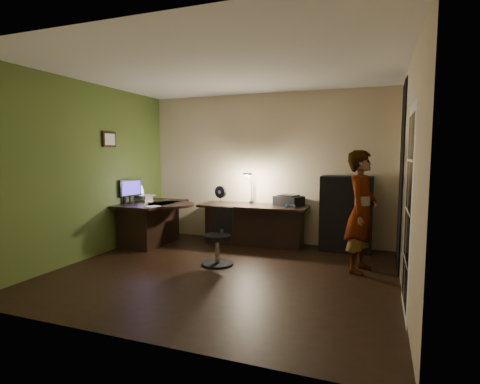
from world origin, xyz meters
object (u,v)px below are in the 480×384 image
(cabinet, at_px, (346,214))
(person, at_px, (361,212))
(desk_left, at_px, (152,223))
(desk_right, at_px, (253,225))
(office_chair, at_px, (217,237))
(monitor, at_px, (130,195))

(cabinet, bearing_deg, person, -75.88)
(desk_left, distance_m, desk_right, 1.81)
(desk_right, xyz_separation_m, cabinet, (1.57, 0.15, 0.27))
(desk_left, height_order, office_chair, office_chair)
(desk_left, relative_size, cabinet, 1.04)
(cabinet, relative_size, monitor, 2.77)
(office_chair, bearing_deg, monitor, 163.67)
(desk_left, xyz_separation_m, office_chair, (1.61, -0.74, 0.04))
(desk_right, bearing_deg, desk_left, -162.47)
(desk_left, distance_m, cabinet, 3.38)
(person, bearing_deg, office_chair, 115.09)
(desk_left, xyz_separation_m, desk_right, (1.71, 0.59, -0.02))
(office_chair, xyz_separation_m, person, (1.96, 0.42, 0.42))
(desk_left, distance_m, monitor, 0.64)
(monitor, bearing_deg, desk_right, 34.11)
(desk_left, bearing_deg, monitor, -150.43)
(desk_right, height_order, cabinet, cabinet)
(desk_right, height_order, monitor, monitor)
(desk_left, relative_size, desk_right, 0.68)
(desk_right, relative_size, person, 1.15)
(monitor, distance_m, person, 3.90)
(desk_right, height_order, office_chair, office_chair)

